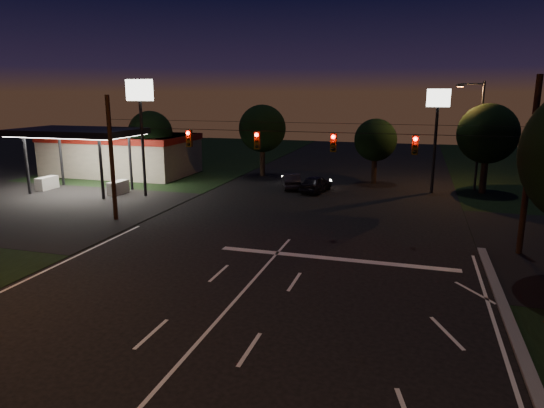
% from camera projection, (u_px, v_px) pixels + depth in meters
% --- Properties ---
extents(ground, '(140.00, 140.00, 0.00)m').
position_uv_depth(ground, '(170.00, 374.00, 14.39)').
color(ground, black).
rests_on(ground, ground).
extents(cross_street_left, '(20.00, 16.00, 0.02)m').
position_uv_depth(cross_street_left, '(28.00, 208.00, 34.91)').
color(cross_street_left, black).
rests_on(cross_street_left, ground).
extents(stop_bar, '(12.00, 0.50, 0.01)m').
position_uv_depth(stop_bar, '(335.00, 259.00, 24.29)').
color(stop_bar, silver).
rests_on(stop_bar, ground).
extents(utility_pole_right, '(0.30, 0.30, 9.00)m').
position_uv_depth(utility_pole_right, '(519.00, 254.00, 25.05)').
color(utility_pole_right, black).
rests_on(utility_pole_right, ground).
extents(utility_pole_left, '(0.28, 0.28, 8.00)m').
position_uv_depth(utility_pole_left, '(116.00, 220.00, 31.74)').
color(utility_pole_left, black).
rests_on(utility_pole_left, ground).
extents(signal_span, '(24.00, 0.40, 1.56)m').
position_uv_depth(signal_span, '(294.00, 141.00, 27.12)').
color(signal_span, black).
rests_on(signal_span, ground).
extents(gas_station, '(14.20, 16.10, 5.25)m').
position_uv_depth(gas_station, '(119.00, 151.00, 48.32)').
color(gas_station, gray).
rests_on(gas_station, ground).
extents(pole_sign_left_near, '(2.20, 0.30, 9.10)m').
position_uv_depth(pole_sign_left_near, '(140.00, 108.00, 37.26)').
color(pole_sign_left_near, black).
rests_on(pole_sign_left_near, ground).
extents(pole_sign_right, '(1.80, 0.30, 8.40)m').
position_uv_depth(pole_sign_right, '(437.00, 117.00, 38.75)').
color(pole_sign_right, black).
rests_on(pole_sign_right, ground).
extents(street_light_right_far, '(2.20, 0.35, 9.00)m').
position_uv_depth(street_light_right_far, '(477.00, 128.00, 39.94)').
color(street_light_right_far, black).
rests_on(street_light_right_far, ground).
extents(tree_far_a, '(4.20, 4.20, 6.42)m').
position_uv_depth(tree_far_a, '(151.00, 134.00, 46.56)').
color(tree_far_a, black).
rests_on(tree_far_a, ground).
extents(tree_far_b, '(4.60, 4.60, 6.98)m').
position_uv_depth(tree_far_b, '(263.00, 129.00, 47.43)').
color(tree_far_b, black).
rests_on(tree_far_b, ground).
extents(tree_far_c, '(3.80, 3.80, 5.86)m').
position_uv_depth(tree_far_c, '(376.00, 140.00, 43.57)').
color(tree_far_c, black).
rests_on(tree_far_c, ground).
extents(tree_far_d, '(4.80, 4.80, 7.30)m').
position_uv_depth(tree_far_d, '(488.00, 134.00, 39.01)').
color(tree_far_d, black).
rests_on(tree_far_d, ground).
extents(car_oncoming_a, '(2.34, 4.35, 1.41)m').
position_uv_depth(car_oncoming_a, '(316.00, 184.00, 40.39)').
color(car_oncoming_a, black).
rests_on(car_oncoming_a, ground).
extents(car_oncoming_b, '(2.61, 4.18, 1.30)m').
position_uv_depth(car_oncoming_b, '(291.00, 181.00, 41.93)').
color(car_oncoming_b, black).
rests_on(car_oncoming_b, ground).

